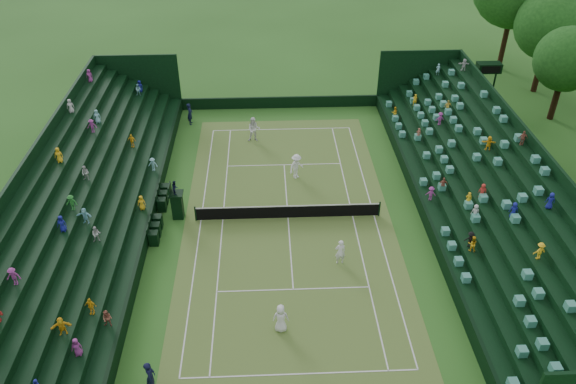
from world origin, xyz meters
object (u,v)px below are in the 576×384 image
at_px(player_far_west, 254,130).
at_px(player_far_east, 296,166).
at_px(player_near_east, 340,252).
at_px(umpire_chair, 177,202).
at_px(tennis_net, 288,211).
at_px(player_near_west, 281,318).

relative_size(player_far_west, player_far_east, 1.08).
relative_size(player_near_east, player_far_east, 0.89).
height_order(umpire_chair, player_far_east, umpire_chair).
distance_m(umpire_chair, player_far_east, 8.83).
bearing_deg(umpire_chair, player_far_east, 28.82).
xyz_separation_m(tennis_net, player_near_west, (-0.76, -9.19, 0.29)).
distance_m(tennis_net, player_near_west, 9.22).
bearing_deg(player_far_east, player_near_west, -137.32).
height_order(tennis_net, player_near_east, player_near_east).
height_order(player_near_west, player_far_west, player_far_west).
bearing_deg(player_far_west, player_near_west, -85.90).
xyz_separation_m(tennis_net, player_near_east, (2.75, -4.36, 0.29)).
relative_size(umpire_chair, player_far_east, 1.48).
xyz_separation_m(umpire_chair, player_near_west, (6.18, -9.62, -0.34)).
height_order(umpire_chair, player_far_west, umpire_chair).
relative_size(player_near_west, player_far_east, 0.89).
bearing_deg(tennis_net, player_far_east, 80.40).
xyz_separation_m(player_near_west, player_far_west, (-1.42, 19.28, 0.17)).
height_order(umpire_chair, player_near_east, umpire_chair).
bearing_deg(player_near_east, player_far_west, -75.09).
relative_size(tennis_net, umpire_chair, 4.28).
distance_m(player_near_east, player_far_west, 15.27).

